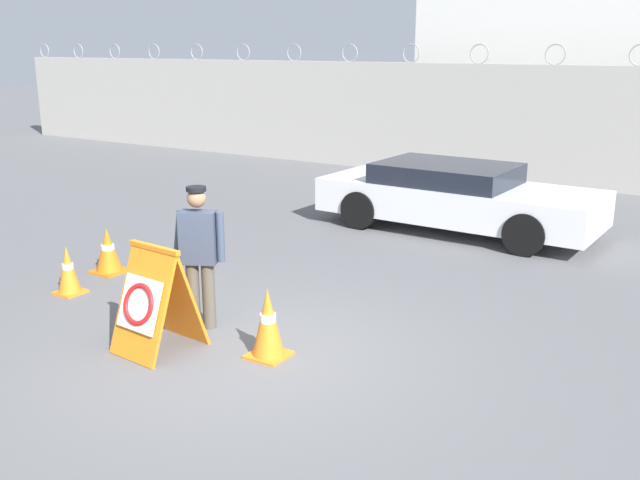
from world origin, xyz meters
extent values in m
plane|color=#5B5B5E|center=(0.00, 0.00, 0.00)|extent=(90.00, 90.00, 0.00)
cube|color=#ADA8A0|center=(0.00, 11.15, 1.36)|extent=(36.00, 0.30, 2.72)
torus|color=gray|center=(-17.60, 11.15, 2.94)|extent=(0.47, 0.03, 0.47)
torus|color=gray|center=(-15.84, 11.15, 2.94)|extent=(0.47, 0.03, 0.47)
torus|color=gray|center=(-14.08, 11.15, 2.94)|extent=(0.47, 0.03, 0.47)
torus|color=gray|center=(-12.32, 11.15, 2.94)|extent=(0.47, 0.03, 0.47)
torus|color=gray|center=(-10.56, 11.15, 2.94)|extent=(0.47, 0.03, 0.47)
torus|color=gray|center=(-8.80, 11.15, 2.94)|extent=(0.47, 0.03, 0.47)
torus|color=gray|center=(-7.04, 11.15, 2.94)|extent=(0.47, 0.03, 0.47)
torus|color=gray|center=(-5.28, 11.15, 2.94)|extent=(0.47, 0.03, 0.47)
torus|color=gray|center=(-3.52, 11.15, 2.94)|extent=(0.47, 0.03, 0.47)
torus|color=gray|center=(-1.76, 11.15, 2.94)|extent=(0.47, 0.03, 0.47)
torus|color=gray|center=(0.00, 11.15, 2.94)|extent=(0.47, 0.03, 0.47)
cube|color=silver|center=(-0.71, 16.31, 2.51)|extent=(6.93, 7.10, 5.02)
cube|color=orange|center=(-0.96, -0.59, 0.55)|extent=(0.73, 0.49, 1.12)
cube|color=orange|center=(-0.92, -0.20, 0.55)|extent=(0.73, 0.49, 1.12)
cube|color=orange|center=(-0.94, -0.39, 1.13)|extent=(0.73, 0.12, 0.05)
cube|color=white|center=(-0.96, -0.63, 0.58)|extent=(0.58, 0.25, 0.53)
torus|color=red|center=(-0.96, -0.64, 0.58)|extent=(0.46, 0.24, 0.44)
cylinder|color=#514C42|center=(-0.87, 0.34, 0.39)|extent=(0.15, 0.15, 0.78)
cylinder|color=#514C42|center=(-1.03, 0.26, 0.39)|extent=(0.15, 0.15, 0.78)
cube|color=#384256|center=(-0.95, 0.30, 1.08)|extent=(0.46, 0.38, 0.60)
sphere|color=#936B4C|center=(-0.95, 0.30, 1.52)|extent=(0.21, 0.21, 0.21)
cylinder|color=#384256|center=(-0.73, 0.41, 1.09)|extent=(0.09, 0.09, 0.57)
cylinder|color=#384256|center=(-1.22, 0.27, 1.07)|extent=(0.23, 0.33, 0.56)
cylinder|color=black|center=(-0.95, 0.30, 1.63)|extent=(0.22, 0.22, 0.05)
cube|color=orange|center=(-3.47, 1.16, 0.01)|extent=(0.44, 0.44, 0.03)
cone|color=orange|center=(-3.47, 1.16, 0.34)|extent=(0.37, 0.37, 0.62)
cylinder|color=white|center=(-3.47, 1.16, 0.37)|extent=(0.19, 0.19, 0.09)
cube|color=orange|center=(0.17, 0.06, 0.01)|extent=(0.40, 0.40, 0.03)
cone|color=orange|center=(0.17, 0.06, 0.39)|extent=(0.34, 0.34, 0.72)
cylinder|color=white|center=(0.17, 0.06, 0.43)|extent=(0.17, 0.17, 0.10)
cube|color=orange|center=(-3.20, 0.25, 0.01)|extent=(0.34, 0.34, 0.03)
cone|color=orange|center=(-3.20, 0.25, 0.34)|extent=(0.29, 0.29, 0.61)
cylinder|color=white|center=(-3.20, 0.25, 0.37)|extent=(0.15, 0.15, 0.09)
cylinder|color=black|center=(1.37, 6.89, 0.34)|extent=(0.68, 0.22, 0.67)
cylinder|color=black|center=(1.31, 5.17, 0.34)|extent=(0.68, 0.22, 0.67)
cylinder|color=black|center=(-1.60, 6.98, 0.34)|extent=(0.68, 0.22, 0.67)
cylinder|color=black|center=(-1.66, 5.27, 0.34)|extent=(0.68, 0.22, 0.67)
cube|color=silver|center=(-0.14, 6.08, 0.53)|extent=(4.85, 1.98, 0.59)
cube|color=black|center=(-0.38, 6.08, 0.99)|extent=(2.35, 1.72, 0.34)
camera|label=1|loc=(4.30, -5.47, 3.17)|focal=40.00mm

